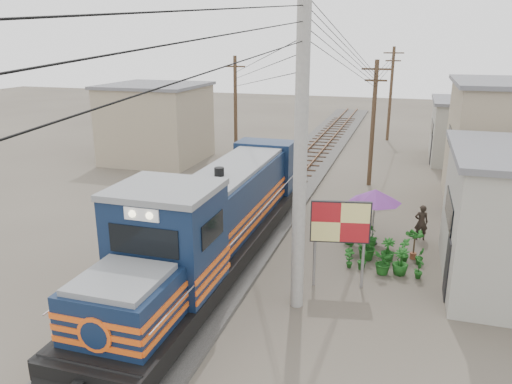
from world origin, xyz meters
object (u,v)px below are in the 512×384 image
(market_umbrella, at_px, (375,196))
(vendor, at_px, (421,222))
(billboard, at_px, (340,225))
(locomotive, at_px, (214,222))

(market_umbrella, bearing_deg, vendor, 28.74)
(billboard, relative_size, vendor, 1.99)
(locomotive, height_order, billboard, locomotive)
(locomotive, height_order, vendor, locomotive)
(market_umbrella, bearing_deg, locomotive, -144.44)
(locomotive, xyz_separation_m, billboard, (4.55, -0.27, 0.50))
(billboard, xyz_separation_m, vendor, (2.71, 5.14, -1.47))
(billboard, distance_m, vendor, 6.00)
(billboard, height_order, market_umbrella, billboard)
(locomotive, distance_m, billboard, 4.58)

